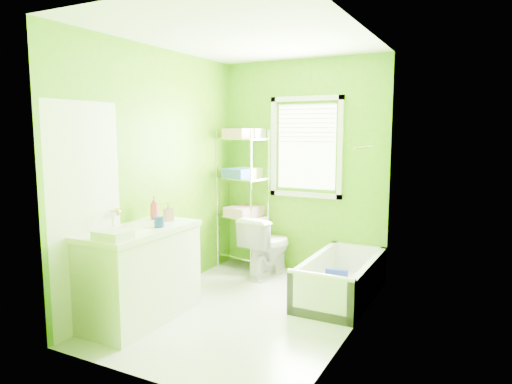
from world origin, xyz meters
The scene contains 9 objects.
ground centered at (0.00, 0.00, 0.00)m, with size 2.90×2.90×0.00m, color silver.
room_envelope centered at (0.00, 0.00, 1.55)m, with size 2.14×2.94×2.62m.
window centered at (0.05, 1.42, 1.61)m, with size 0.92×0.05×1.22m.
door centered at (-1.04, -1.00, 1.00)m, with size 0.09×0.80×2.00m.
right_wall_decor centered at (1.04, -0.02, 1.32)m, with size 0.04×1.48×1.17m.
bathtub centered at (0.73, 0.73, 0.14)m, with size 0.65×1.39×0.45m.
toilet centered at (-0.29, 1.06, 0.37)m, with size 0.41×0.72×0.74m, color white.
vanity centered at (-0.77, -0.65, 0.46)m, with size 0.59×1.16×1.10m.
wire_shelf_unit centered at (-0.71, 1.25, 1.09)m, with size 0.65×0.53×1.78m.
Camera 1 is at (2.06, -3.78, 1.75)m, focal length 32.00 mm.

